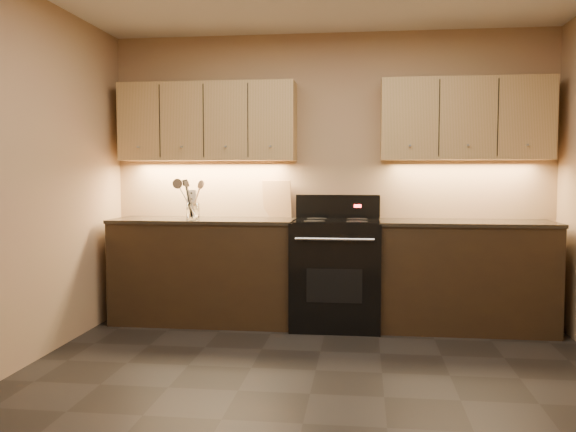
% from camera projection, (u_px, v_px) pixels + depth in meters
% --- Properties ---
extents(floor, '(4.00, 4.00, 0.00)m').
position_uv_depth(floor, '(310.00, 394.00, 3.69)').
color(floor, black).
rests_on(floor, ground).
extents(wall_back, '(4.00, 0.04, 2.60)m').
position_uv_depth(wall_back, '(329.00, 177.00, 5.58)').
color(wall_back, tan).
rests_on(wall_back, ground).
extents(counter_left, '(1.62, 0.62, 0.93)m').
position_uv_depth(counter_left, '(205.00, 270.00, 5.47)').
color(counter_left, black).
rests_on(counter_left, ground).
extents(counter_right, '(1.46, 0.62, 0.93)m').
position_uv_depth(counter_right, '(465.00, 275.00, 5.19)').
color(counter_right, black).
rests_on(counter_right, ground).
extents(stove, '(0.76, 0.68, 1.14)m').
position_uv_depth(stove, '(336.00, 272.00, 5.31)').
color(stove, black).
rests_on(stove, ground).
extents(upper_cab_left, '(1.60, 0.30, 0.70)m').
position_uv_depth(upper_cab_left, '(208.00, 122.00, 5.53)').
color(upper_cab_left, tan).
rests_on(upper_cab_left, wall_back).
extents(upper_cab_right, '(1.44, 0.30, 0.70)m').
position_uv_depth(upper_cab_right, '(465.00, 119.00, 5.25)').
color(upper_cab_right, tan).
rests_on(upper_cab_right, wall_back).
extents(outlet_plate, '(0.08, 0.01, 0.12)m').
position_uv_depth(outlet_plate, '(192.00, 196.00, 5.74)').
color(outlet_plate, '#B2B5BA').
rests_on(outlet_plate, wall_back).
extents(utensil_crock, '(0.12, 0.12, 0.14)m').
position_uv_depth(utensil_crock, '(193.00, 212.00, 5.37)').
color(utensil_crock, white).
rests_on(utensil_crock, counter_left).
extents(cutting_board, '(0.28, 0.12, 0.34)m').
position_uv_depth(cutting_board, '(277.00, 199.00, 5.62)').
color(cutting_board, tan).
rests_on(cutting_board, counter_left).
extents(wooden_spoon, '(0.16, 0.13, 0.34)m').
position_uv_depth(wooden_spoon, '(190.00, 198.00, 5.36)').
color(wooden_spoon, tan).
rests_on(wooden_spoon, utensil_crock).
extents(black_turner, '(0.18, 0.11, 0.36)m').
position_uv_depth(black_turner, '(192.00, 198.00, 5.35)').
color(black_turner, black).
rests_on(black_turner, utensil_crock).
extents(steel_spatula, '(0.16, 0.15, 0.36)m').
position_uv_depth(steel_spatula, '(195.00, 198.00, 5.37)').
color(steel_spatula, silver).
rests_on(steel_spatula, utensil_crock).
extents(steel_skimmer, '(0.26, 0.11, 0.36)m').
position_uv_depth(steel_skimmer, '(196.00, 197.00, 5.34)').
color(steel_skimmer, silver).
rests_on(steel_skimmer, utensil_crock).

